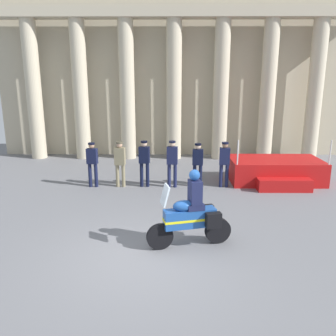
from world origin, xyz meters
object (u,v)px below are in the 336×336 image
motorcycle_with_rider (193,215)px  officer_in_row_0 (92,161)px  officer_in_row_3 (172,160)px  officer_in_row_4 (198,161)px  officer_in_row_5 (224,161)px  reviewing_stand (275,171)px  officer_in_row_1 (120,161)px  officer_in_row_2 (144,160)px

motorcycle_with_rider → officer_in_row_0: bearing=-68.2°
officer_in_row_3 → motorcycle_with_rider: (0.47, -4.66, -0.23)m
officer_in_row_3 → officer_in_row_4: (0.94, 0.09, -0.07)m
officer_in_row_3 → officer_in_row_4: size_ratio=1.07×
officer_in_row_5 → reviewing_stand: bearing=-153.6°
reviewing_stand → officer_in_row_5: 2.29m
officer_in_row_0 → officer_in_row_5: size_ratio=0.98×
officer_in_row_1 → motorcycle_with_rider: size_ratio=0.83×
reviewing_stand → officer_in_row_3: (-4.02, -0.74, 0.60)m
officer_in_row_1 → officer_in_row_2: bearing=-170.6°
officer_in_row_0 → motorcycle_with_rider: (3.40, -4.70, -0.19)m
officer_in_row_2 → officer_in_row_4: size_ratio=1.06×
officer_in_row_0 → motorcycle_with_rider: bearing=134.1°
officer_in_row_2 → officer_in_row_4: 1.97m
motorcycle_with_rider → officer_in_row_4: bearing=-109.8°
officer_in_row_4 → motorcycle_with_rider: bearing=92.5°
reviewing_stand → officer_in_row_3: bearing=-169.6°
officer_in_row_4 → motorcycle_with_rider: motorcycle_with_rider is taller
officer_in_row_0 → motorcycle_with_rider: size_ratio=0.81×
officer_in_row_0 → officer_in_row_2: bearing=-170.7°
officer_in_row_1 → officer_in_row_2: size_ratio=0.98×
officer_in_row_2 → officer_in_row_5: officer_in_row_2 is taller
officer_in_row_0 → officer_in_row_2: size_ratio=0.96×
officer_in_row_1 → officer_in_row_4: (2.86, 0.04, -0.04)m
officer_in_row_3 → officer_in_row_5: bearing=-170.4°
officer_in_row_3 → officer_in_row_5: (1.92, 0.05, -0.03)m
officer_in_row_0 → officer_in_row_1: size_ratio=0.98×
officer_in_row_4 → officer_in_row_5: bearing=-174.5°
officer_in_row_2 → officer_in_row_4: officer_in_row_2 is taller
reviewing_stand → officer_in_row_2: bearing=-172.5°
officer_in_row_2 → motorcycle_with_rider: bearing=115.7°
reviewing_stand → officer_in_row_2: size_ratio=2.02×
officer_in_row_0 → officer_in_row_5: bearing=-171.7°
officer_in_row_0 → officer_in_row_4: 3.87m
reviewing_stand → officer_in_row_5: bearing=-161.8°
officer_in_row_0 → officer_in_row_4: bearing=-171.0°
motorcycle_with_rider → reviewing_stand: bearing=-137.4°
reviewing_stand → officer_in_row_1: (-5.94, -0.68, 0.57)m
officer_in_row_1 → reviewing_stand: bearing=-165.2°
officer_in_row_2 → officer_in_row_3: size_ratio=0.99×
officer_in_row_3 → motorcycle_with_rider: bearing=103.9°
reviewing_stand → officer_in_row_0: reviewing_stand is taller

